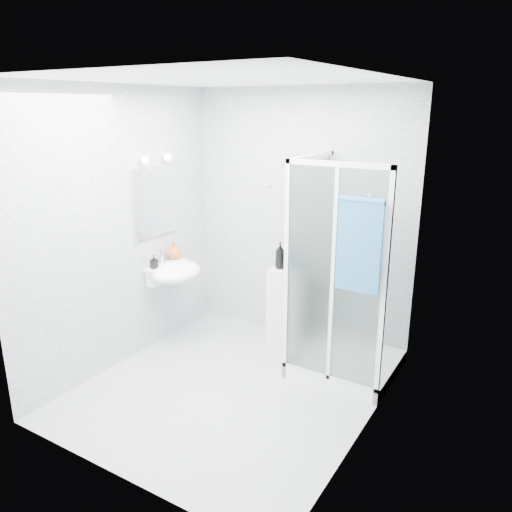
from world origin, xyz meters
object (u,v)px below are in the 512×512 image
Objects in this scene: hand_towel at (359,243)px; storage_cabinet at (288,307)px; shampoo_bottle_a at (280,255)px; soap_dispenser_orange at (174,251)px; shower_enclosure at (337,328)px; wall_basin at (174,272)px; shampoo_bottle_b at (293,258)px; soap_dispenser_black at (154,262)px.

storage_cabinet is at bearing 144.92° from hand_towel.
shampoo_bottle_a is 1.12m from soap_dispenser_orange.
hand_towel is at bearing -31.56° from shampoo_bottle_a.
shower_enclosure is 0.93m from shampoo_bottle_a.
wall_basin is 1.22m from storage_cabinet.
hand_towel is 2.97× the size of shampoo_bottle_b.
wall_basin is at bearing -155.62° from storage_cabinet.
shampoo_bottle_b reaches higher than storage_cabinet.
shampoo_bottle_a is at bearing 35.09° from soap_dispenser_black.
soap_dispenser_black is at bearing -144.91° from shampoo_bottle_a.
hand_towel reaches higher than wall_basin.
hand_towel is 2.77× the size of shampoo_bottle_a.
storage_cabinet is 0.55m from shampoo_bottle_b.
storage_cabinet is at bearing 157.53° from shower_enclosure.
shower_enclosure is at bearing 10.81° from wall_basin.
wall_basin is 2.05m from hand_towel.
wall_basin is at bearing -53.30° from soap_dispenser_orange.
storage_cabinet is 1.11× the size of hand_towel.
shampoo_bottle_a is at bearing 30.72° from wall_basin.
shampoo_bottle_b is at bearing 32.54° from soap_dispenser_black.
soap_dispenser_orange is at bearing -161.21° from shampoo_bottle_b.
soap_dispenser_orange is 0.34m from soap_dispenser_black.
storage_cabinet is 3.29× the size of shampoo_bottle_b.
shampoo_bottle_b is at bearing 156.99° from shower_enclosure.
hand_towel is 1.29m from shampoo_bottle_a.
shower_enclosure is at bearing -28.16° from storage_cabinet.
shower_enclosure is 0.83m from shampoo_bottle_b.
wall_basin is (-1.66, -0.32, 0.35)m from shower_enclosure.
wall_basin is 2.06× the size of shampoo_bottle_a.
hand_towel is 1.19m from shampoo_bottle_b.
hand_towel is at bearing -6.88° from soap_dispenser_orange.
shower_enclosure is 0.70m from storage_cabinet.
wall_basin is at bearing -151.75° from shampoo_bottle_b.
soap_dispenser_black reaches higher than storage_cabinet.
storage_cabinet is 6.15× the size of soap_dispenser_black.
hand_towel reaches higher than shampoo_bottle_b.
soap_dispenser_orange is 1.39× the size of soap_dispenser_black.
soap_dispenser_black is at bearing -177.60° from hand_towel.
soap_dispenser_orange is at bearing -165.46° from storage_cabinet.
storage_cabinet is at bearing 164.01° from shampoo_bottle_b.
soap_dispenser_orange is at bearing 173.12° from hand_towel.
soap_dispenser_orange is at bearing 93.82° from soap_dispenser_black.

